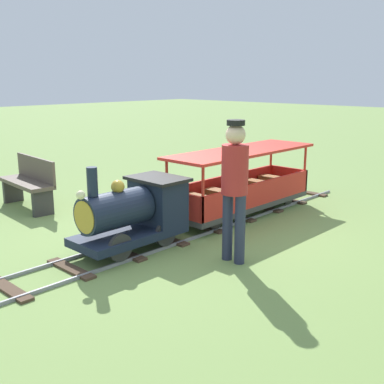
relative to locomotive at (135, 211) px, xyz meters
name	(u,v)px	position (x,y,z in m)	size (l,w,h in m)	color
ground_plane	(184,233)	(0.00, -0.84, -0.48)	(60.00, 60.00, 0.00)	#75934C
track	(202,226)	(0.00, -1.20, -0.47)	(0.77, 6.40, 0.04)	gray
locomotive	(135,211)	(0.00, 0.00, 0.00)	(0.73, 1.45, 1.07)	#192338
passenger_car	(242,188)	(0.00, -2.10, -0.06)	(0.83, 2.70, 0.97)	#3F3F3F
conductor_person	(235,180)	(-1.12, -0.51, 0.47)	(0.30, 0.30, 1.62)	#282D47
park_bench	(29,183)	(2.73, -0.06, -0.07)	(1.33, 0.50, 0.82)	brown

